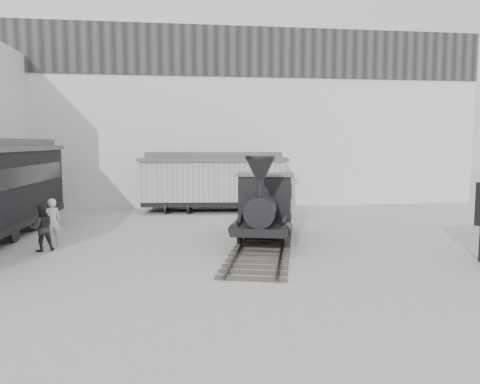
{
  "coord_description": "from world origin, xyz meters",
  "views": [
    {
      "loc": [
        -2.41,
        -14.99,
        3.98
      ],
      "look_at": [
        0.09,
        3.66,
        2.0
      ],
      "focal_mm": 35.0,
      "sensor_mm": 36.0,
      "label": 1
    }
  ],
  "objects": [
    {
      "name": "north_wall",
      "position": [
        0.0,
        14.98,
        5.55
      ],
      "size": [
        34.0,
        2.51,
        11.0
      ],
      "color": "silver",
      "rests_on": "ground"
    },
    {
      "name": "locomotive",
      "position": [
        1.04,
        3.25,
        1.27
      ],
      "size": [
        4.55,
        9.95,
        3.44
      ],
      "rotation": [
        0.0,
        0.0,
        -0.26
      ],
      "color": "#3D3731",
      "rests_on": "ground"
    },
    {
      "name": "ground",
      "position": [
        0.0,
        0.0,
        0.0
      ],
      "size": [
        90.0,
        90.0,
        0.0
      ],
      "primitive_type": "plane",
      "color": "#9E9E9B"
    },
    {
      "name": "boxcar",
      "position": [
        -0.32,
        11.96,
        1.81
      ],
      "size": [
        8.61,
        3.33,
        3.45
      ],
      "rotation": [
        0.0,
        0.0,
        -0.09
      ],
      "color": "black",
      "rests_on": "ground"
    },
    {
      "name": "visitor_a",
      "position": [
        -7.31,
        3.88,
        0.91
      ],
      "size": [
        0.79,
        0.67,
        1.83
      ],
      "primitive_type": "imported",
      "rotation": [
        0.0,
        0.0,
        3.57
      ],
      "color": "silver",
      "rests_on": "ground"
    },
    {
      "name": "visitor_b",
      "position": [
        -7.4,
        2.79,
        0.87
      ],
      "size": [
        1.05,
        0.96,
        1.75
      ],
      "primitive_type": "imported",
      "rotation": [
        0.0,
        0.0,
        3.57
      ],
      "color": "#28292A",
      "rests_on": "ground"
    }
  ]
}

